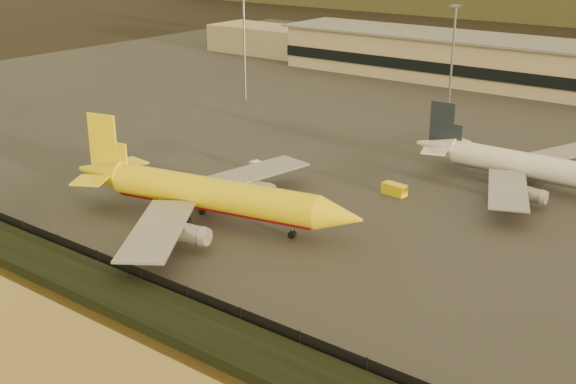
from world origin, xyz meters
name	(u,v)px	position (x,y,z in m)	size (l,w,h in m)	color
ground	(248,262)	(0.00, 0.00, 0.00)	(900.00, 900.00, 0.00)	black
embankment	(150,309)	(0.00, -17.00, 0.70)	(320.00, 7.00, 1.40)	black
tarmac	(516,117)	(0.00, 95.00, 0.10)	(320.00, 220.00, 0.20)	#2D2D2D
perimeter_fence	(176,290)	(0.00, -13.00, 1.30)	(300.00, 0.05, 2.20)	black
terminal_building	(508,64)	(-14.52, 125.55, 6.25)	(202.00, 25.00, 12.60)	tan
apron_light_masts	(563,69)	(15.00, 75.00, 15.70)	(152.20, 12.20, 25.40)	slate
dhl_cargo_jet	(209,195)	(-12.87, 6.57, 4.45)	(47.46, 45.78, 14.24)	yellow
white_narrowbody_jet	(534,168)	(19.88, 49.39, 3.88)	(42.69, 41.85, 12.31)	white
gse_vehicle_yellow	(394,189)	(3.05, 33.15, 1.11)	(4.05, 1.82, 1.82)	yellow
gse_vehicle_white	(260,168)	(-21.27, 28.51, 1.10)	(4.02, 1.81, 1.81)	white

